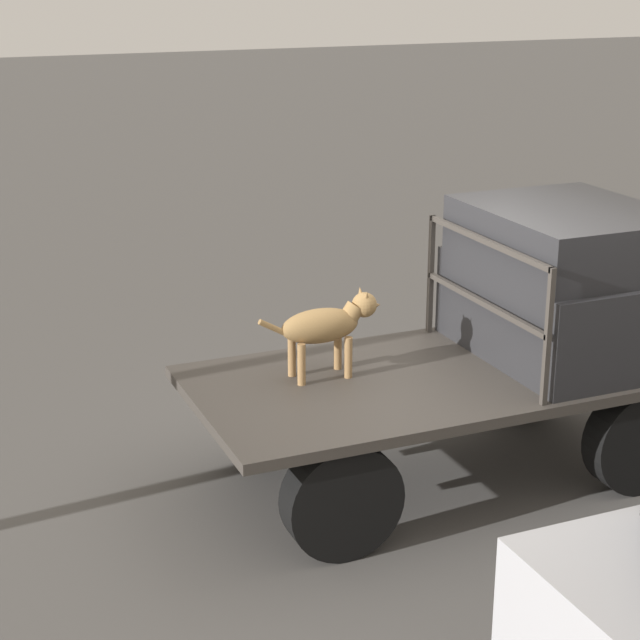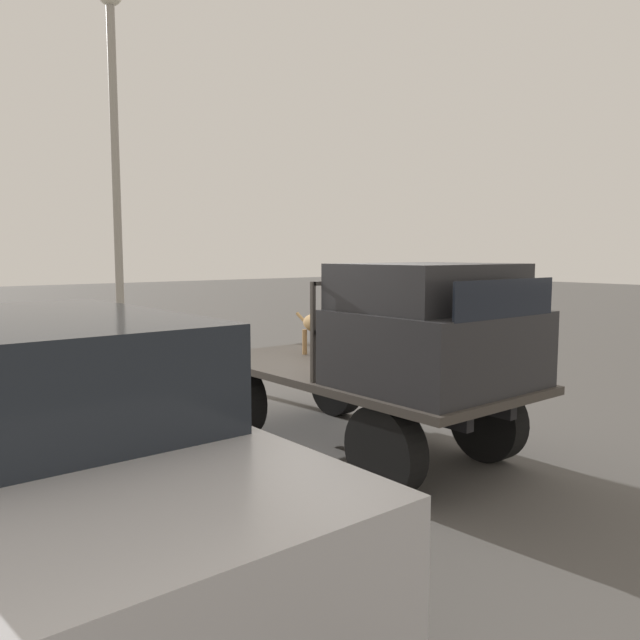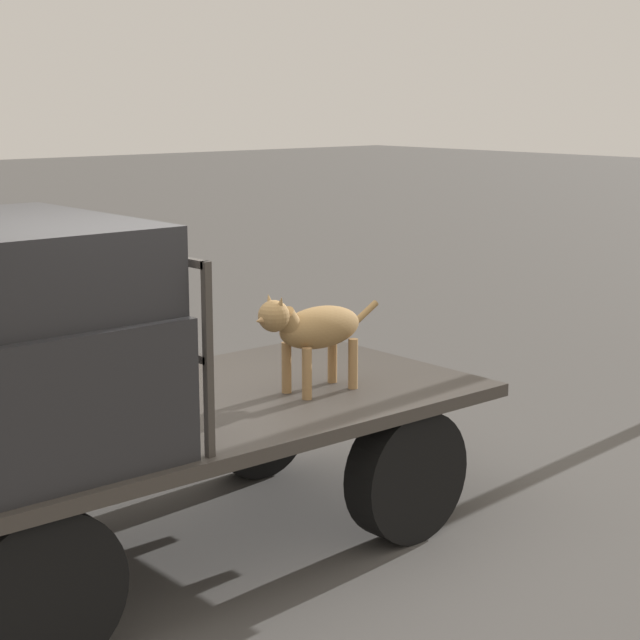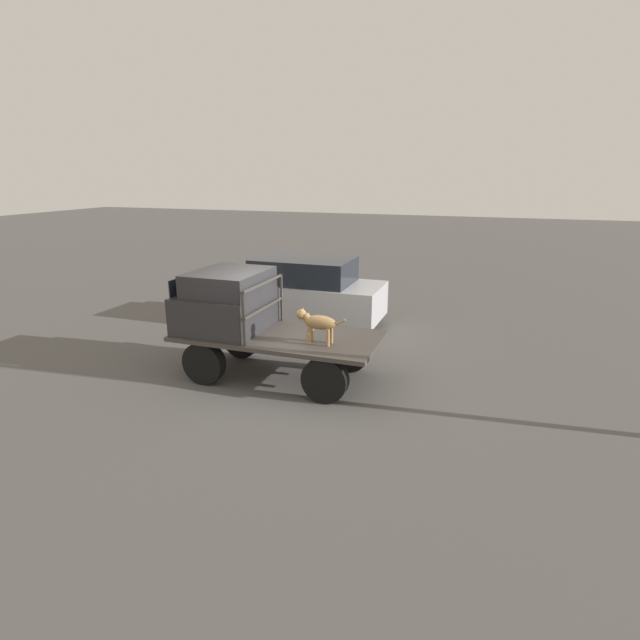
{
  "view_description": "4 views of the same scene",
  "coord_description": "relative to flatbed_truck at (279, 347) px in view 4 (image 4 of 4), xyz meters",
  "views": [
    {
      "loc": [
        -3.81,
        -6.56,
        3.83
      ],
      "look_at": [
        -0.94,
        0.26,
        1.33
      ],
      "focal_mm": 60.0,
      "sensor_mm": 36.0,
      "label": 1
    },
    {
      "loc": [
        5.0,
        -4.59,
        2.14
      ],
      "look_at": [
        -0.94,
        0.26,
        1.33
      ],
      "focal_mm": 35.0,
      "sensor_mm": 36.0,
      "label": 2
    },
    {
      "loc": [
        3.21,
        5.08,
        2.65
      ],
      "look_at": [
        -0.94,
        0.26,
        1.33
      ],
      "focal_mm": 60.0,
      "sensor_mm": 36.0,
      "label": 3
    },
    {
      "loc": [
        -3.79,
        8.32,
        3.86
      ],
      "look_at": [
        -0.94,
        0.26,
        1.33
      ],
      "focal_mm": 28.0,
      "sensor_mm": 36.0,
      "label": 4
    }
  ],
  "objects": [
    {
      "name": "truck_cab",
      "position": [
        1.09,
        0.0,
        0.81
      ],
      "size": [
        1.54,
        1.71,
        1.17
      ],
      "color": "#28282B",
      "rests_on": "flatbed_truck"
    },
    {
      "name": "ground_plane",
      "position": [
        0.0,
        0.0,
        -0.62
      ],
      "size": [
        80.0,
        80.0,
        0.0
      ],
      "primitive_type": "plane",
      "color": "#514F4C"
    },
    {
      "name": "dog",
      "position": [
        -0.88,
        0.26,
        0.66
      ],
      "size": [
        0.97,
        0.26,
        0.65
      ],
      "rotation": [
        0.0,
        0.0,
        0.18
      ],
      "color": "#9E7547",
      "rests_on": "flatbed_truck"
    },
    {
      "name": "flatbed_truck",
      "position": [
        0.0,
        0.0,
        0.0
      ],
      "size": [
        3.9,
        1.83,
        0.88
      ],
      "color": "black",
      "rests_on": "ground"
    },
    {
      "name": "truck_headboard",
      "position": [
        0.29,
        0.0,
        0.91
      ],
      "size": [
        0.04,
        1.71,
        0.99
      ],
      "color": "#3D3833",
      "rests_on": "flatbed_truck"
    },
    {
      "name": "parked_sedan",
      "position": [
        1.0,
        -3.53,
        0.25
      ],
      "size": [
        4.53,
        1.81,
        1.75
      ],
      "rotation": [
        0.0,
        0.0,
        -0.11
      ],
      "color": "black",
      "rests_on": "ground"
    }
  ]
}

